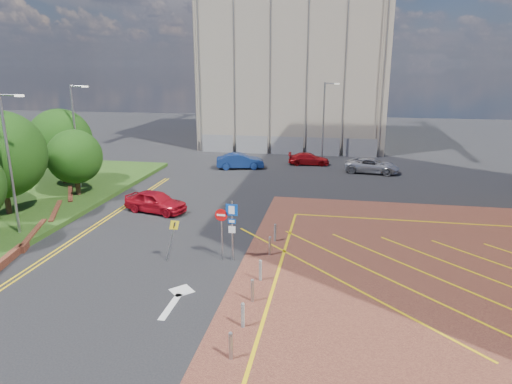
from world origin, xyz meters
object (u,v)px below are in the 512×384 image
(tree_d, at_px, (60,140))
(warning_sign, at_px, (172,235))
(car_red_back, at_px, (309,159))
(lamp_back, at_px, (324,118))
(car_silver_back, at_px, (372,165))
(lamp_left_far, at_px, (76,133))
(sign_cluster, at_px, (228,225))
(car_blue_back, at_px, (240,161))
(tree_c, at_px, (75,157))
(car_red_left, at_px, (156,201))
(lamp_left_near, at_px, (10,159))
(tree_b, at_px, (0,155))

(tree_d, distance_m, warning_sign, 19.09)
(tree_d, bearing_deg, car_red_back, 31.97)
(lamp_back, relative_size, car_silver_back, 1.61)
(lamp_left_far, height_order, lamp_back, lamp_left_far)
(lamp_left_far, distance_m, warning_sign, 17.04)
(tree_d, xyz_separation_m, lamp_back, (20.58, 15.00, 0.49))
(warning_sign, bearing_deg, lamp_left_far, 135.70)
(sign_cluster, bearing_deg, lamp_back, 82.03)
(lamp_left_far, xyz_separation_m, car_blue_back, (10.78, 10.08, -3.91))
(sign_cluster, xyz_separation_m, car_blue_back, (-3.94, 21.10, -1.21))
(tree_d, distance_m, car_silver_back, 27.23)
(sign_cluster, height_order, warning_sign, sign_cluster)
(tree_c, xyz_separation_m, car_red_left, (7.03, -2.11, -2.45))
(tree_d, distance_m, lamp_left_near, 11.76)
(car_blue_back, bearing_deg, tree_c, 126.80)
(sign_cluster, relative_size, car_red_back, 0.78)
(tree_d, bearing_deg, warning_sign, -42.07)
(lamp_left_far, bearing_deg, sign_cluster, -36.82)
(tree_b, relative_size, tree_c, 1.38)
(lamp_left_far, bearing_deg, tree_d, 154.32)
(tree_d, bearing_deg, sign_cluster, -35.58)
(lamp_back, xyz_separation_m, sign_cluster, (-3.78, -27.02, -2.41))
(car_red_left, height_order, car_silver_back, car_red_left)
(car_red_back, distance_m, car_silver_back, 6.51)
(lamp_left_near, relative_size, car_red_left, 1.83)
(lamp_left_far, bearing_deg, lamp_back, 40.86)
(lamp_left_near, bearing_deg, car_blue_back, 66.39)
(sign_cluster, distance_m, warning_sign, 2.87)
(car_silver_back, bearing_deg, lamp_left_far, 122.11)
(tree_b, relative_size, car_red_back, 1.65)
(warning_sign, height_order, car_blue_back, warning_sign)
(car_red_left, height_order, car_blue_back, car_blue_back)
(tree_d, relative_size, car_silver_back, 1.22)
(warning_sign, relative_size, car_silver_back, 0.45)
(car_silver_back, bearing_deg, tree_d, 118.36)
(lamp_left_far, relative_size, car_blue_back, 1.77)
(tree_d, bearing_deg, car_red_left, -27.01)
(lamp_left_far, bearing_deg, warning_sign, -44.30)
(lamp_back, distance_m, car_red_back, 4.96)
(lamp_left_near, height_order, sign_cluster, lamp_left_near)
(lamp_left_near, bearing_deg, warning_sign, -9.58)
(sign_cluster, xyz_separation_m, car_red_back, (2.49, 24.05, -1.36))
(warning_sign, distance_m, car_silver_back, 24.93)
(tree_b, bearing_deg, car_silver_back, 35.84)
(lamp_back, xyz_separation_m, car_red_left, (-10.55, -20.11, -3.61))
(tree_d, height_order, lamp_back, lamp_back)
(tree_b, bearing_deg, car_blue_back, 55.23)
(tree_b, height_order, lamp_left_near, lamp_left_near)
(warning_sign, xyz_separation_m, car_red_left, (-4.03, 7.57, -0.68))
(car_red_left, xyz_separation_m, car_red_back, (9.26, 17.15, -0.15))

